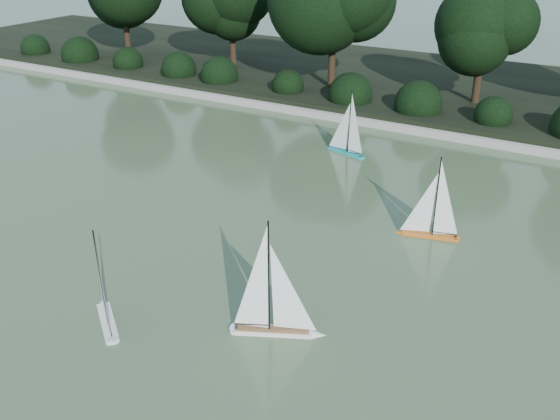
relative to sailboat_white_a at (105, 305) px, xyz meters
name	(u,v)px	position (x,y,z in m)	size (l,w,h in m)	color
ground	(174,319)	(0.77, 0.46, -0.23)	(80.00, 80.00, 0.00)	#3E5130
pond_coping	(407,128)	(0.77, 9.46, -0.14)	(40.00, 0.35, 0.18)	gray
far_bank	(454,89)	(0.77, 13.46, -0.08)	(40.00, 8.00, 0.30)	black
tree_line	(497,11)	(2.00, 11.89, 2.41)	(26.31, 3.93, 4.39)	black
shrub_hedge	(420,105)	(0.77, 10.36, 0.22)	(29.10, 1.10, 1.10)	black
sailboat_white_a	(105,305)	(0.00, 0.00, 0.00)	(0.94, 0.78, 1.49)	silver
sailboat_white_b	(280,316)	(2.13, 0.91, 0.03)	(1.20, 0.69, 1.71)	white
sailboat_orange	(426,223)	(2.88, 4.40, 0.00)	(1.10, 0.43, 1.51)	#CA631A
sailboat_teal	(343,142)	(0.03, 7.34, 0.01)	(1.11, 0.43, 1.52)	teal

